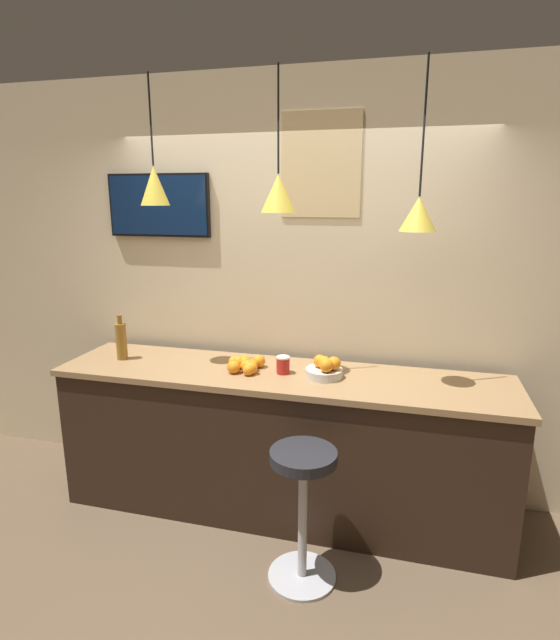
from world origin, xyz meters
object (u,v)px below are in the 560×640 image
at_px(spread_jar, 283,365).
at_px(bar_stool, 303,493).
at_px(fruit_bowl, 325,368).
at_px(mounted_tv, 159,205).
at_px(juice_bottle, 121,340).

bearing_deg(spread_jar, bar_stool, -65.95).
xyz_separation_m(fruit_bowl, mounted_tv, (-1.29, 0.40, 0.98)).
bearing_deg(fruit_bowl, mounted_tv, 162.86).
height_order(fruit_bowl, spread_jar, fruit_bowl).
xyz_separation_m(bar_stool, mounted_tv, (-1.29, 0.98, 1.49)).
distance_m(juice_bottle, spread_jar, 1.16).
xyz_separation_m(bar_stool, juice_bottle, (-1.42, 0.59, 0.58)).
distance_m(bar_stool, juice_bottle, 1.64).
bearing_deg(juice_bottle, fruit_bowl, -0.13).
height_order(fruit_bowl, mounted_tv, mounted_tv).
bearing_deg(bar_stool, mounted_tv, 142.58).
height_order(bar_stool, fruit_bowl, fruit_bowl).
distance_m(bar_stool, fruit_bowl, 0.78).
xyz_separation_m(juice_bottle, spread_jar, (1.16, 0.00, -0.08)).
relative_size(bar_stool, fruit_bowl, 3.34).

